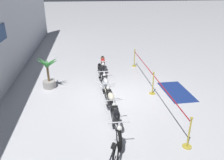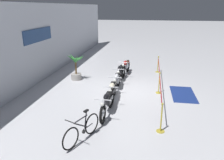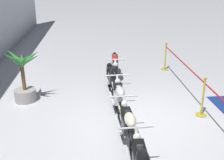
# 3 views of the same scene
# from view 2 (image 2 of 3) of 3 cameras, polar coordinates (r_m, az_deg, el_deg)

# --- Properties ---
(ground_plane) EXTENTS (120.00, 120.00, 0.00)m
(ground_plane) POSITION_cam_2_polar(r_m,az_deg,el_deg) (11.04, 4.25, -2.66)
(ground_plane) COLOR silver
(back_wall) EXTENTS (28.00, 0.29, 4.20)m
(back_wall) POSITION_cam_2_polar(r_m,az_deg,el_deg) (12.11, -20.64, 8.43)
(back_wall) COLOR silver
(back_wall) RESTS_ON ground
(motorcycle_black_0) EXTENTS (2.31, 0.62, 0.93)m
(motorcycle_black_0) POSITION_cam_2_polar(r_m,az_deg,el_deg) (8.52, -1.18, -5.83)
(motorcycle_black_0) COLOR black
(motorcycle_black_0) RESTS_ON ground
(motorcycle_cream_1) EXTENTS (2.15, 0.62, 0.93)m
(motorcycle_cream_1) POSITION_cam_2_polar(r_m,az_deg,el_deg) (9.66, 0.12, -2.89)
(motorcycle_cream_1) COLOR black
(motorcycle_cream_1) RESTS_ON ground
(motorcycle_silver_2) EXTENTS (2.17, 0.62, 0.91)m
(motorcycle_silver_2) POSITION_cam_2_polar(r_m,az_deg,el_deg) (10.96, 1.21, -0.25)
(motorcycle_silver_2) COLOR black
(motorcycle_silver_2) RESTS_ON ground
(motorcycle_black_3) EXTENTS (2.37, 0.62, 0.95)m
(motorcycle_black_3) POSITION_cam_2_polar(r_m,az_deg,el_deg) (12.21, 2.04, 1.77)
(motorcycle_black_3) COLOR black
(motorcycle_black_3) RESTS_ON ground
(motorcycle_red_4) EXTENTS (2.20, 0.62, 0.96)m
(motorcycle_red_4) POSITION_cam_2_polar(r_m,az_deg,el_deg) (13.40, 3.55, 3.32)
(motorcycle_red_4) COLOR black
(motorcycle_red_4) RESTS_ON ground
(bicycle) EXTENTS (1.61, 0.74, 0.96)m
(bicycle) POSITION_cam_2_polar(r_m,az_deg,el_deg) (6.99, -7.84, -12.78)
(bicycle) COLOR black
(bicycle) RESTS_ON ground
(potted_palm_left_of_row) EXTENTS (0.96, 1.03, 1.56)m
(potted_palm_left_of_row) POSITION_cam_2_polar(r_m,az_deg,el_deg) (12.57, -9.42, 3.05)
(potted_palm_left_of_row) COLOR gray
(potted_palm_left_of_row) RESTS_ON ground
(stanchion_far_left) EXTENTS (7.24, 0.28, 1.05)m
(stanchion_far_left) POSITION_cam_2_polar(r_m,az_deg,el_deg) (9.53, 12.45, -2.10)
(stanchion_far_left) COLOR gold
(stanchion_far_left) RESTS_ON ground
(stanchion_mid_left) EXTENTS (0.28, 0.28, 1.05)m
(stanchion_mid_left) POSITION_cam_2_polar(r_m,az_deg,el_deg) (10.78, 12.17, -1.56)
(stanchion_mid_left) COLOR gold
(stanchion_mid_left) RESTS_ON ground
(stanchion_mid_right) EXTENTS (0.28, 0.28, 1.05)m
(stanchion_mid_right) POSITION_cam_2_polar(r_m,az_deg,el_deg) (14.26, 11.89, 3.42)
(stanchion_mid_right) COLOR gold
(stanchion_mid_right) RESTS_ON ground
(floor_banner) EXTENTS (2.16, 1.15, 0.01)m
(floor_banner) POSITION_cam_2_polar(r_m,az_deg,el_deg) (11.06, 18.06, -3.51)
(floor_banner) COLOR navy
(floor_banner) RESTS_ON ground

